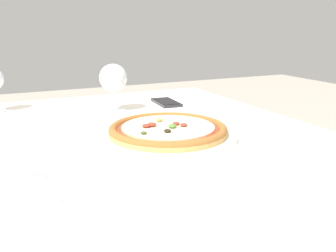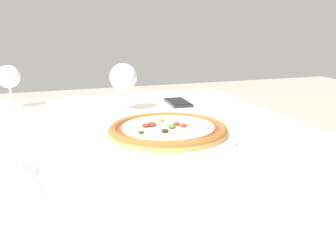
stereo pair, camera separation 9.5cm
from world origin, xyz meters
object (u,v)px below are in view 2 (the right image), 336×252
Objects in this scene: wine_glass_far_left at (9,78)px; cell_phone at (178,102)px; wine_glass_far_right at (123,78)px; dining_table at (113,167)px; pizza_plate at (168,131)px; fork at (32,177)px.

wine_glass_far_left is 0.58m from cell_phone.
wine_glass_far_left is at bearing 156.19° from wine_glass_far_right.
pizza_plate reaches higher than dining_table.
fork is 1.15× the size of cell_phone.
pizza_plate is 0.64m from wine_glass_far_left.
wine_glass_far_right reaches higher than cell_phone.
cell_phone is (0.21, 0.04, -0.10)m from wine_glass_far_right.
fork is (-0.19, -0.21, 0.08)m from dining_table.
dining_table is 0.46m from cell_phone.
wine_glass_far_left reaches higher than cell_phone.
dining_table is 0.17m from pizza_plate.
wine_glass_far_right is at bearing -168.40° from cell_phone.
wine_glass_far_right is at bearing 60.19° from fork.
pizza_plate is 2.25× the size of wine_glass_far_right.
wine_glass_far_right is at bearing 96.82° from pizza_plate.
cell_phone is (0.56, -0.12, -0.10)m from wine_glass_far_left.
fork is at bearing -119.81° from wine_glass_far_right.
wine_glass_far_right is 0.23m from cell_phone.
dining_table is 0.36m from wine_glass_far_right.
fork is 1.15× the size of wine_glass_far_left.
dining_table is 0.30m from fork.
fork is at bearing -132.26° from cell_phone.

